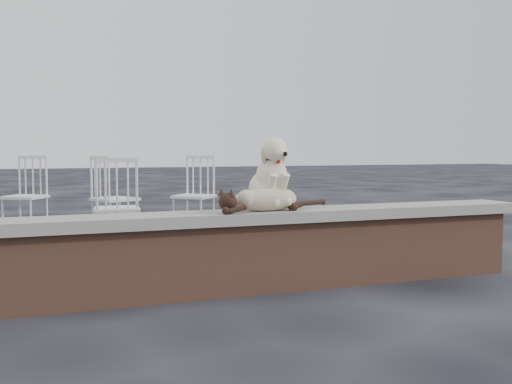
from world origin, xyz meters
name	(u,v)px	position (x,y,z in m)	size (l,w,h in m)	color
ground	(135,301)	(0.00, 0.00, 0.00)	(60.00, 60.00, 0.00)	black
brick_wall	(135,265)	(0.00, 0.00, 0.25)	(6.00, 0.30, 0.50)	brown
capstone	(134,222)	(0.00, 0.00, 0.54)	(6.20, 0.40, 0.08)	slate
dog	(267,173)	(1.00, 0.10, 0.85)	(0.35, 0.46, 0.53)	beige
cat	(265,198)	(0.92, -0.05, 0.67)	(1.09, 0.26, 0.19)	tan
chair_d	(194,195)	(1.28, 3.08, 0.47)	(0.56, 0.56, 0.94)	white
chair_b	(25,195)	(-0.62, 3.72, 0.47)	(0.56, 0.56, 0.94)	white
chair_e	(115,197)	(0.34, 3.02, 0.47)	(0.56, 0.56, 0.94)	white
chair_c	(117,207)	(0.17, 1.83, 0.47)	(0.56, 0.56, 0.94)	white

